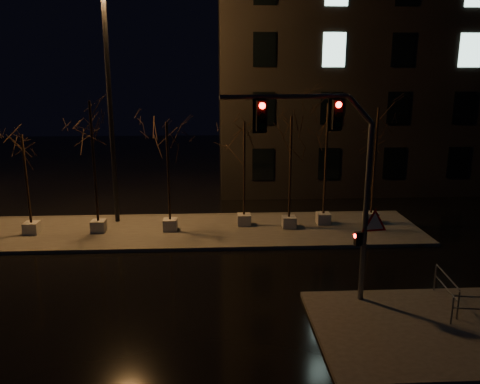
{
  "coord_description": "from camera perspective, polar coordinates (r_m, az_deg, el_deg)",
  "views": [
    {
      "loc": [
        1.17,
        -15.54,
        7.25
      ],
      "look_at": [
        2.12,
        2.61,
        2.8
      ],
      "focal_mm": 35.0,
      "sensor_mm": 36.0,
      "label": 1
    }
  ],
  "objects": [
    {
      "name": "ground",
      "position": [
        17.19,
        -6.75,
        -11.29
      ],
      "size": [
        90.0,
        90.0,
        0.0
      ],
      "primitive_type": "plane",
      "color": "black",
      "rests_on": "ground"
    },
    {
      "name": "median",
      "position": [
        22.74,
        -5.81,
        -4.71
      ],
      "size": [
        22.0,
        5.0,
        0.15
      ],
      "primitive_type": "cube",
      "color": "#3F3C38",
      "rests_on": "ground"
    },
    {
      "name": "sidewalk_corner",
      "position": [
        15.38,
        22.55,
        -15.19
      ],
      "size": [
        7.0,
        5.0,
        0.15
      ],
      "primitive_type": "cube",
      "color": "#3F3C38",
      "rests_on": "ground"
    },
    {
      "name": "building",
      "position": [
        35.91,
        18.46,
        13.48
      ],
      "size": [
        25.0,
        12.0,
        15.0
      ],
      "primitive_type": "cube",
      "color": "black",
      "rests_on": "ground"
    },
    {
      "name": "tree_0",
      "position": [
        23.24,
        -24.84,
        3.87
      ],
      "size": [
        1.8,
        1.8,
        4.76
      ],
      "color": "#A3A198",
      "rests_on": "median"
    },
    {
      "name": "tree_1",
      "position": [
        22.25,
        -17.65,
        7.05
      ],
      "size": [
        1.8,
        1.8,
        6.26
      ],
      "color": "#A3A198",
      "rests_on": "median"
    },
    {
      "name": "tree_2",
      "position": [
        21.79,
        -8.85,
        5.44
      ],
      "size": [
        1.8,
        1.8,
        5.28
      ],
      "color": "#A3A198",
      "rests_on": "median"
    },
    {
      "name": "tree_3",
      "position": [
        22.35,
        0.52,
        5.67
      ],
      "size": [
        1.8,
        1.8,
        5.21
      ],
      "color": "#A3A198",
      "rests_on": "median"
    },
    {
      "name": "tree_4",
      "position": [
        22.06,
        6.23,
        6.1
      ],
      "size": [
        1.8,
        1.8,
        5.52
      ],
      "color": "#A3A198",
      "rests_on": "median"
    },
    {
      "name": "tree_5",
      "position": [
        22.85,
        10.56,
        7.3
      ],
      "size": [
        1.8,
        1.8,
        6.09
      ],
      "color": "#A3A198",
      "rests_on": "median"
    },
    {
      "name": "tree_6",
      "position": [
        23.55,
        16.32,
        6.78
      ],
      "size": [
        1.8,
        1.8,
        5.88
      ],
      "color": "#A3A198",
      "rests_on": "median"
    },
    {
      "name": "traffic_signal_mast",
      "position": [
        14.49,
        11.65,
        2.59
      ],
      "size": [
        5.39,
        0.95,
        6.65
      ],
      "rotation": [
        0.0,
        0.0,
        0.17
      ],
      "color": "#505257",
      "rests_on": "sidewalk_corner"
    },
    {
      "name": "streetlight_main",
      "position": [
        23.62,
        -15.67,
        11.86
      ],
      "size": [
        2.82,
        0.8,
        11.3
      ],
      "rotation": [
        0.0,
        0.0,
        -0.18
      ],
      "color": "black",
      "rests_on": "median"
    },
    {
      "name": "guard_rail_b",
      "position": [
        16.63,
        23.86,
        -10.42
      ],
      "size": [
        0.27,
        2.03,
        0.97
      ],
      "rotation": [
        0.0,
        0.0,
        1.46
      ],
      "color": "#505257",
      "rests_on": "sidewalk_corner"
    }
  ]
}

